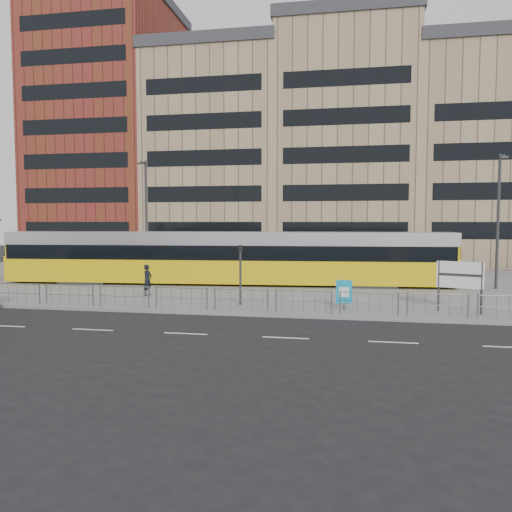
% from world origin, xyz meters
% --- Properties ---
extents(ground, '(120.00, 120.00, 0.00)m').
position_xyz_m(ground, '(0.00, 0.00, 0.00)').
color(ground, black).
rests_on(ground, ground).
extents(plaza, '(64.00, 24.00, 0.15)m').
position_xyz_m(plaza, '(0.00, 12.00, 0.07)').
color(plaza, slate).
rests_on(plaza, ground).
extents(kerb, '(64.00, 0.25, 0.17)m').
position_xyz_m(kerb, '(0.00, 0.05, 0.07)').
color(kerb, gray).
rests_on(kerb, ground).
extents(building_row, '(70.40, 18.40, 31.20)m').
position_xyz_m(building_row, '(1.55, 34.27, 12.91)').
color(building_row, maroon).
rests_on(building_row, ground).
extents(pedestrian_barrier, '(32.07, 0.07, 1.10)m').
position_xyz_m(pedestrian_barrier, '(2.00, 0.50, 0.98)').
color(pedestrian_barrier, gray).
rests_on(pedestrian_barrier, plaza).
extents(road_markings, '(62.00, 0.12, 0.01)m').
position_xyz_m(road_markings, '(1.00, -4.00, 0.01)').
color(road_markings, white).
rests_on(road_markings, ground).
extents(tram, '(30.54, 5.14, 3.58)m').
position_xyz_m(tram, '(-3.94, 10.38, 1.95)').
color(tram, yellow).
rests_on(tram, plaza).
extents(station_sign, '(2.01, 0.78, 2.42)m').
position_xyz_m(station_sign, '(9.54, 1.97, 1.83)').
color(station_sign, '#2D2D30').
rests_on(station_sign, plaza).
extents(ad_panel, '(0.78, 0.09, 1.45)m').
position_xyz_m(ad_panel, '(4.17, 1.71, 1.00)').
color(ad_panel, '#2D2D30').
rests_on(ad_panel, plaza).
extents(pedestrian, '(0.57, 0.74, 1.80)m').
position_xyz_m(pedestrian, '(-7.12, 4.50, 1.05)').
color(pedestrian, black).
rests_on(pedestrian, plaza).
extents(traffic_light_west, '(0.19, 0.22, 3.10)m').
position_xyz_m(traffic_light_west, '(-1.09, 2.17, 2.12)').
color(traffic_light_west, '#2D2D30').
rests_on(traffic_light_west, plaza).
extents(lamp_post_west, '(0.45, 1.04, 8.63)m').
position_xyz_m(lamp_post_west, '(-9.92, 11.10, 4.84)').
color(lamp_post_west, '#2D2D30').
rests_on(lamp_post_west, plaza).
extents(lamp_post_east, '(0.45, 1.04, 8.51)m').
position_xyz_m(lamp_post_east, '(13.67, 11.03, 4.78)').
color(lamp_post_east, '#2D2D30').
rests_on(lamp_post_east, plaza).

